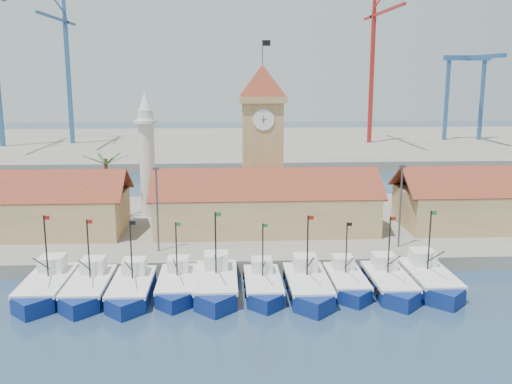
{
  "coord_description": "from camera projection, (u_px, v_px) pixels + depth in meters",
  "views": [
    {
      "loc": [
        -4.91,
        -46.79,
        19.9
      ],
      "look_at": [
        -1.25,
        18.0,
        6.55
      ],
      "focal_mm": 40.0,
      "sensor_mm": 36.0,
      "label": 1
    }
  ],
  "objects": [
    {
      "name": "boat_6",
      "position": [
        308.0,
        287.0,
        52.21
      ],
      "size": [
        3.76,
        10.29,
        7.78
      ],
      "color": "navy",
      "rests_on": "ground"
    },
    {
      "name": "minaret",
      "position": [
        147.0,
        154.0,
        74.63
      ],
      "size": [
        3.0,
        3.0,
        16.3
      ],
      "color": "silver",
      "rests_on": "quay"
    },
    {
      "name": "boat_5",
      "position": [
        263.0,
        287.0,
        52.58
      ],
      "size": [
        3.34,
        9.15,
        6.92
      ],
      "color": "navy",
      "rests_on": "ground"
    },
    {
      "name": "hall_center",
      "position": [
        265.0,
        209.0,
        68.79
      ],
      "size": [
        27.04,
        10.13,
        7.61
      ],
      "color": "tan",
      "rests_on": "quay"
    },
    {
      "name": "boat_2",
      "position": [
        131.0,
        290.0,
        51.62
      ],
      "size": [
        3.59,
        9.82,
        7.43
      ],
      "color": "navy",
      "rests_on": "ground"
    },
    {
      "name": "boat_9",
      "position": [
        431.0,
        281.0,
        53.79
      ],
      "size": [
        3.79,
        10.38,
        7.85
      ],
      "color": "navy",
      "rests_on": "ground"
    },
    {
      "name": "boat_1",
      "position": [
        88.0,
        289.0,
        51.81
      ],
      "size": [
        3.62,
        9.92,
        7.51
      ],
      "color": "navy",
      "rests_on": "ground"
    },
    {
      "name": "boat_8",
      "position": [
        390.0,
        284.0,
        53.13
      ],
      "size": [
        3.59,
        9.83,
        7.44
      ],
      "color": "navy",
      "rests_on": "ground"
    },
    {
      "name": "terminal",
      "position": [
        242.0,
        145.0,
        157.41
      ],
      "size": [
        240.0,
        80.0,
        2.0
      ],
      "primitive_type": "cube",
      "color": "gray",
      "rests_on": "ground"
    },
    {
      "name": "boat_3",
      "position": [
        177.0,
        286.0,
        52.7
      ],
      "size": [
        3.38,
        9.27,
        7.01
      ],
      "color": "navy",
      "rests_on": "ground"
    },
    {
      "name": "crane_blue_near",
      "position": [
        66.0,
        59.0,
        146.86
      ],
      "size": [
        1.0,
        32.82,
        39.43
      ],
      "color": "#2C5887",
      "rests_on": "terminal"
    },
    {
      "name": "ground",
      "position": [
        282.0,
        306.0,
        50.04
      ],
      "size": [
        400.0,
        400.0,
        0.0
      ],
      "primitive_type": "plane",
      "color": "navy",
      "rests_on": "ground"
    },
    {
      "name": "clock_tower",
      "position": [
        262.0,
        138.0,
        73.05
      ],
      "size": [
        5.8,
        5.8,
        22.7
      ],
      "color": "tan",
      "rests_on": "quay"
    },
    {
      "name": "boat_7",
      "position": [
        347.0,
        283.0,
        53.59
      ],
      "size": [
        3.26,
        8.93,
        6.75
      ],
      "color": "navy",
      "rests_on": "ground"
    },
    {
      "name": "boat_0",
      "position": [
        46.0,
        289.0,
        51.92
      ],
      "size": [
        3.8,
        10.4,
        7.87
      ],
      "color": "navy",
      "rests_on": "ground"
    },
    {
      "name": "gantry",
      "position": [
        471.0,
        74.0,
        153.72
      ],
      "size": [
        13.0,
        22.0,
        23.2
      ],
      "color": "#2C5887",
      "rests_on": "terminal"
    },
    {
      "name": "palm_tree",
      "position": [
        107.0,
        183.0,
        73.1
      ],
      "size": [
        5.6,
        5.03,
        8.39
      ],
      "color": "brown",
      "rests_on": "quay"
    },
    {
      "name": "lamp_posts",
      "position": [
        276.0,
        204.0,
        60.5
      ],
      "size": [
        80.7,
        0.25,
        9.03
      ],
      "color": "#3F3F44",
      "rests_on": "quay"
    },
    {
      "name": "boat_4",
      "position": [
        216.0,
        286.0,
        52.53
      ],
      "size": [
        3.88,
        10.62,
        8.04
      ],
      "color": "navy",
      "rests_on": "ground"
    },
    {
      "name": "quay",
      "position": [
        263.0,
        227.0,
        73.36
      ],
      "size": [
        140.0,
        32.0,
        1.5
      ],
      "primitive_type": "cube",
      "color": "gray",
      "rests_on": "ground"
    },
    {
      "name": "crane_red_right",
      "position": [
        374.0,
        55.0,
        147.73
      ],
      "size": [
        1.0,
        35.64,
        40.99
      ],
      "color": "#A41F19",
      "rests_on": "terminal"
    }
  ]
}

